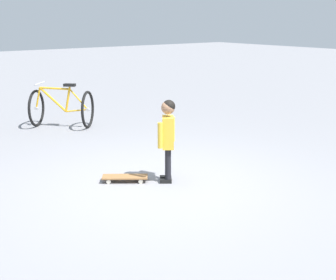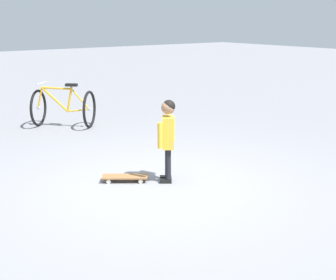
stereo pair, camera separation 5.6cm
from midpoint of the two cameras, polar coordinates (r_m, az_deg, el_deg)
ground_plane at (r=5.73m, az=-1.17°, el=-5.79°), size 50.00×50.00×0.00m
child_person at (r=5.70m, az=0.27°, el=1.03°), size 0.37×0.28×1.06m
skateboard at (r=5.89m, az=-5.13°, el=-4.64°), size 0.58×0.50×0.07m
bicycle_mid at (r=8.95m, az=-12.77°, el=4.01°), size 1.26×1.26×0.85m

